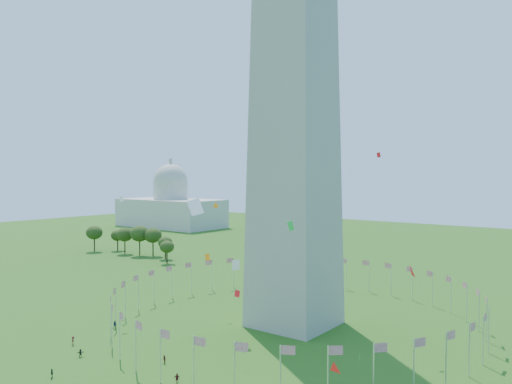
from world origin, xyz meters
The scene contains 4 objects.
flag_ring centered at (0.00, 50.00, 4.50)m, with size 80.24×80.24×9.00m.
capitol_building centered at (-180.00, 180.00, 23.00)m, with size 70.00×35.00×46.00m, color beige, non-canonical shape.
kites_aloft centered at (7.68, 28.53, 19.83)m, with size 91.42×65.15×34.49m.
tree_line_west centered at (-107.30, 91.16, 5.47)m, with size 54.73×15.26×12.42m.
Camera 1 is at (60.96, -44.31, 34.01)m, focal length 35.00 mm.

